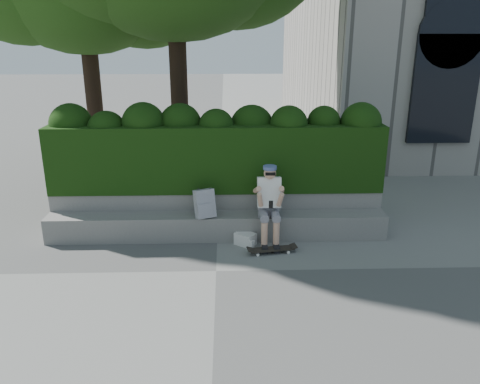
{
  "coord_description": "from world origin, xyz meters",
  "views": [
    {
      "loc": [
        0.17,
        -6.47,
        3.44
      ],
      "look_at": [
        0.4,
        1.0,
        0.95
      ],
      "focal_mm": 35.0,
      "sensor_mm": 36.0,
      "label": 1
    }
  ],
  "objects_px": {
    "backpack_plaid": "(205,204)",
    "skateboard": "(272,249)",
    "person": "(269,201)",
    "backpack_ground": "(245,239)"
  },
  "relations": [
    {
      "from": "skateboard",
      "to": "backpack_plaid",
      "type": "relative_size",
      "value": 1.56
    },
    {
      "from": "person",
      "to": "backpack_plaid",
      "type": "bearing_deg",
      "value": 175.81
    },
    {
      "from": "skateboard",
      "to": "backpack_plaid",
      "type": "distance_m",
      "value": 1.4
    },
    {
      "from": "skateboard",
      "to": "backpack_ground",
      "type": "bearing_deg",
      "value": 132.42
    },
    {
      "from": "backpack_plaid",
      "to": "backpack_ground",
      "type": "height_order",
      "value": "backpack_plaid"
    },
    {
      "from": "person",
      "to": "skateboard",
      "type": "height_order",
      "value": "person"
    },
    {
      "from": "person",
      "to": "backpack_ground",
      "type": "bearing_deg",
      "value": -164.33
    },
    {
      "from": "skateboard",
      "to": "backpack_ground",
      "type": "relative_size",
      "value": 2.3
    },
    {
      "from": "skateboard",
      "to": "backpack_ground",
      "type": "height_order",
      "value": "backpack_ground"
    },
    {
      "from": "backpack_plaid",
      "to": "skateboard",
      "type": "bearing_deg",
      "value": -48.44
    }
  ]
}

